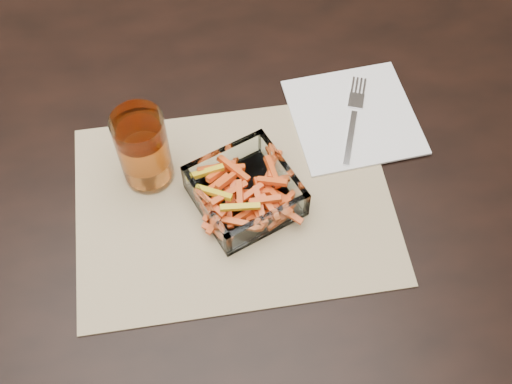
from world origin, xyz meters
TOP-DOWN VIEW (x-y plane):
  - dining_table at (0.00, 0.00)m, footprint 1.60×0.90m
  - placemat at (0.13, -0.05)m, footprint 0.45×0.33m
  - glass_bowl at (0.14, -0.05)m, footprint 0.17×0.17m
  - tumbler at (0.01, 0.02)m, footprint 0.07×0.07m
  - napkin at (0.33, 0.07)m, footprint 0.20×0.20m
  - fork at (0.33, 0.07)m, footprint 0.07×0.17m

SIDE VIEW (x-z plane):
  - dining_table at x=0.00m, z-range 0.29..1.04m
  - placemat at x=0.13m, z-range 0.75..0.75m
  - napkin at x=0.33m, z-range 0.75..0.76m
  - fork at x=0.33m, z-range 0.76..0.76m
  - glass_bowl at x=0.14m, z-range 0.75..0.80m
  - tumbler at x=0.01m, z-range 0.75..0.88m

